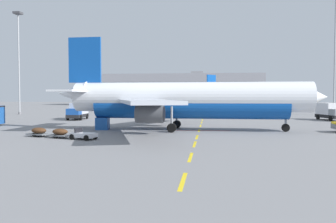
% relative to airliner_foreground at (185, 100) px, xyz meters
% --- Properties ---
extents(ground, '(400.00, 400.00, 0.00)m').
position_rel_airliner_foreground_xyz_m(ground, '(23.78, 17.93, -3.95)').
color(ground, slate).
extents(apron_paint_markings, '(8.00, 98.24, 0.01)m').
position_rel_airliner_foreground_xyz_m(apron_paint_markings, '(1.78, 16.37, -3.95)').
color(apron_paint_markings, yellow).
rests_on(apron_paint_markings, ground).
extents(airliner_foreground, '(34.72, 34.62, 12.20)m').
position_rel_airliner_foreground_xyz_m(airliner_foreground, '(0.00, 0.00, 0.00)').
color(airliner_foreground, white).
rests_on(airliner_foreground, ground).
extents(airliner_mid_left, '(28.91, 29.51, 12.19)m').
position_rel_airliner_foreground_xyz_m(airliner_mid_left, '(-5.73, 74.66, -0.00)').
color(airliner_mid_left, silver).
rests_on(airliner_mid_left, ground).
extents(catering_truck, '(3.69, 7.33, 3.14)m').
position_rel_airliner_foreground_xyz_m(catering_truck, '(24.91, 22.08, -2.30)').
color(catering_truck, black).
rests_on(catering_truck, ground).
extents(fuel_service_truck, '(3.16, 7.19, 3.14)m').
position_rel_airliner_foreground_xyz_m(fuel_service_truck, '(-21.64, 18.82, -2.30)').
color(fuel_service_truck, black).
rests_on(fuel_service_truck, ground).
extents(baggage_train, '(8.61, 4.17, 1.14)m').
position_rel_airliner_foreground_xyz_m(baggage_train, '(-12.50, -9.76, -3.42)').
color(baggage_train, silver).
rests_on(baggage_train, ground).
extents(uld_cargo_container, '(1.67, 1.63, 1.60)m').
position_rel_airliner_foreground_xyz_m(uld_cargo_container, '(-10.89, -0.27, -3.15)').
color(uld_cargo_container, '#194C9E').
rests_on(uld_cargo_container, ground).
extents(apron_light_mast_near, '(1.80, 1.80, 24.66)m').
position_rel_airliner_foreground_xyz_m(apron_light_mast_near, '(-42.91, 35.60, 11.41)').
color(apron_light_mast_near, slate).
rests_on(apron_light_mast_near, ground).
extents(apron_light_mast_far, '(1.80, 1.80, 30.02)m').
position_rel_airliner_foreground_xyz_m(apron_light_mast_far, '(31.66, 40.32, 14.30)').
color(apron_light_mast_far, slate).
rests_on(apron_light_mast_far, ground).
extents(terminal_satellite, '(90.19, 24.05, 16.70)m').
position_rel_airliner_foreground_xyz_m(terminal_satellite, '(-16.74, 131.19, 3.62)').
color(terminal_satellite, gray).
rests_on(terminal_satellite, ground).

